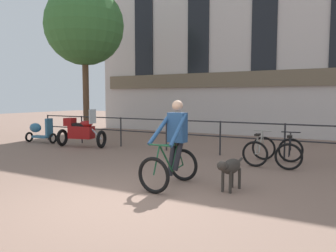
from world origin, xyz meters
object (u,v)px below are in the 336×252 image
Objects in this scene: parked_bicycle_mid_left at (290,152)px; parked_scooter at (40,131)px; dog at (230,168)px; parked_motorcycle at (81,131)px; parked_bicycle_near_lamp at (260,150)px; cyclist_with_bike at (173,147)px.

parked_bicycle_mid_left is 0.89× the size of parked_scooter.
parked_scooter reaches higher than dog.
parked_scooter is (-8.59, 2.82, 0.02)m from dog.
parked_scooter is at bearing 76.21° from parked_motorcycle.
dog is at bearing 91.59° from parked_bicycle_near_lamp.
parked_scooter is (-2.21, 0.07, -0.10)m from parked_motorcycle.
parked_bicycle_near_lamp is at bearing 75.03° from cyclist_with_bike.
cyclist_with_bike is 1.29× the size of parked_scooter.
parked_bicycle_mid_left reaches higher than dog.
parked_scooter is at bearing 161.12° from cyclist_with_bike.
parked_bicycle_mid_left is at bearing 85.98° from dog.
parked_bicycle_near_lamp is 0.96× the size of parked_bicycle_mid_left.
parked_bicycle_near_lamp is at bearing -95.66° from parked_scooter.
cyclist_with_bike is 1.45× the size of parked_bicycle_mid_left.
parked_bicycle_near_lamp is at bearing 100.86° from dog.
parked_scooter is (-9.21, -0.09, 0.10)m from parked_bicycle_mid_left.
parked_motorcycle reaches higher than parked_bicycle_mid_left.
parked_motorcycle is at bearing -98.04° from parked_scooter.
parked_bicycle_near_lamp is 0.77m from parked_bicycle_mid_left.
parked_bicycle_mid_left is at bearing -95.71° from parked_scooter.
parked_bicycle_near_lamp is 0.85× the size of parked_scooter.
parked_bicycle_mid_left is at bearing 63.15° from cyclist_with_bike.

